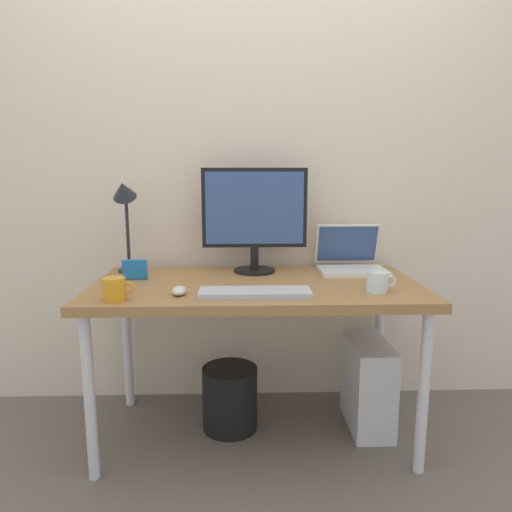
% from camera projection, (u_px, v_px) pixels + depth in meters
% --- Properties ---
extents(ground_plane, '(6.00, 6.00, 0.00)m').
position_uv_depth(ground_plane, '(256.00, 433.00, 2.14)').
color(ground_plane, '#665B51').
extents(back_wall, '(4.40, 0.04, 2.60)m').
position_uv_depth(back_wall, '(253.00, 153.00, 2.32)').
color(back_wall, beige).
rests_on(back_wall, ground_plane).
extents(desk, '(1.43, 0.72, 0.72)m').
position_uv_depth(desk, '(256.00, 296.00, 2.02)').
color(desk, olive).
rests_on(desk, ground_plane).
extents(monitor, '(0.50, 0.20, 0.50)m').
position_uv_depth(monitor, '(254.00, 214.00, 2.19)').
color(monitor, black).
rests_on(monitor, desk).
extents(laptop, '(0.32, 0.28, 0.22)m').
position_uv_depth(laptop, '(350.00, 259.00, 2.26)').
color(laptop, silver).
rests_on(laptop, desk).
extents(desk_lamp, '(0.11, 0.16, 0.46)m').
position_uv_depth(desk_lamp, '(125.00, 205.00, 2.16)').
color(desk_lamp, '#232328').
rests_on(desk_lamp, desk).
extents(keyboard, '(0.44, 0.14, 0.02)m').
position_uv_depth(keyboard, '(255.00, 293.00, 1.80)').
color(keyboard, '#B2B2B7').
rests_on(keyboard, desk).
extents(mouse, '(0.06, 0.09, 0.03)m').
position_uv_depth(mouse, '(179.00, 291.00, 1.81)').
color(mouse, silver).
rests_on(mouse, desk).
extents(coffee_mug, '(0.12, 0.09, 0.09)m').
position_uv_depth(coffee_mug, '(115.00, 289.00, 1.73)').
color(coffee_mug, orange).
rests_on(coffee_mug, desk).
extents(glass_cup, '(0.12, 0.09, 0.08)m').
position_uv_depth(glass_cup, '(377.00, 282.00, 1.85)').
color(glass_cup, silver).
rests_on(glass_cup, desk).
extents(photo_frame, '(0.11, 0.03, 0.09)m').
position_uv_depth(photo_frame, '(135.00, 269.00, 2.06)').
color(photo_frame, '#1E72BF').
rests_on(photo_frame, desk).
extents(computer_tower, '(0.18, 0.36, 0.42)m').
position_uv_depth(computer_tower, '(368.00, 384.00, 2.17)').
color(computer_tower, silver).
rests_on(computer_tower, ground_plane).
extents(wastebasket, '(0.26, 0.26, 0.30)m').
position_uv_depth(wastebasket, '(230.00, 398.00, 2.17)').
color(wastebasket, black).
rests_on(wastebasket, ground_plane).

